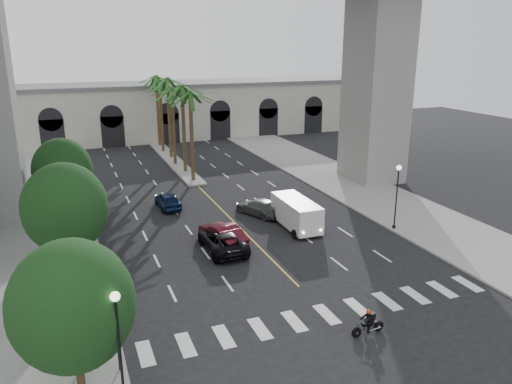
% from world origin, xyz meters
% --- Properties ---
extents(ground, '(140.00, 140.00, 0.00)m').
position_xyz_m(ground, '(0.00, 0.00, 0.00)').
color(ground, black).
rests_on(ground, ground).
extents(sidewalk_left, '(8.00, 100.00, 0.15)m').
position_xyz_m(sidewalk_left, '(-15.00, 15.00, 0.07)').
color(sidewalk_left, gray).
rests_on(sidewalk_left, ground).
extents(sidewalk_right, '(8.00, 100.00, 0.15)m').
position_xyz_m(sidewalk_right, '(15.00, 15.00, 0.07)').
color(sidewalk_right, gray).
rests_on(sidewalk_right, ground).
extents(median, '(2.00, 24.00, 0.20)m').
position_xyz_m(median, '(0.00, 38.00, 0.10)').
color(median, gray).
rests_on(median, ground).
extents(pier_building, '(71.00, 10.50, 8.50)m').
position_xyz_m(pier_building, '(0.00, 55.00, 4.27)').
color(pier_building, silver).
rests_on(pier_building, ground).
extents(palm_a, '(3.20, 3.20, 10.30)m').
position_xyz_m(palm_a, '(0.00, 28.00, 9.10)').
color(palm_a, '#47331E').
rests_on(palm_a, ground).
extents(palm_b, '(3.20, 3.20, 10.60)m').
position_xyz_m(palm_b, '(0.10, 32.00, 9.37)').
color(palm_b, '#47331E').
rests_on(palm_b, ground).
extents(palm_c, '(3.20, 3.20, 10.10)m').
position_xyz_m(palm_c, '(-0.20, 36.00, 8.91)').
color(palm_c, '#47331E').
rests_on(palm_c, ground).
extents(palm_d, '(3.20, 3.20, 10.90)m').
position_xyz_m(palm_d, '(0.15, 40.00, 9.65)').
color(palm_d, '#47331E').
rests_on(palm_d, ground).
extents(palm_e, '(3.20, 3.20, 10.40)m').
position_xyz_m(palm_e, '(-0.10, 44.00, 9.19)').
color(palm_e, '#47331E').
rests_on(palm_e, ground).
extents(palm_f, '(3.20, 3.20, 10.70)m').
position_xyz_m(palm_f, '(0.20, 48.00, 9.46)').
color(palm_f, '#47331E').
rests_on(palm_f, ground).
extents(street_tree_near, '(5.20, 5.20, 6.89)m').
position_xyz_m(street_tree_near, '(-13.00, -3.00, 4.02)').
color(street_tree_near, '#382616').
rests_on(street_tree_near, ground).
extents(street_tree_mid, '(5.44, 5.44, 7.21)m').
position_xyz_m(street_tree_mid, '(-13.00, 10.00, 4.21)').
color(street_tree_mid, '#382616').
rests_on(street_tree_mid, ground).
extents(street_tree_far, '(5.04, 5.04, 6.68)m').
position_xyz_m(street_tree_far, '(-13.00, 22.00, 3.90)').
color(street_tree_far, '#382616').
rests_on(street_tree_far, ground).
extents(lamp_post_left_near, '(0.40, 0.40, 5.35)m').
position_xyz_m(lamp_post_left_near, '(-11.40, -5.00, 3.22)').
color(lamp_post_left_near, black).
rests_on(lamp_post_left_near, ground).
extents(lamp_post_left_far, '(0.40, 0.40, 5.35)m').
position_xyz_m(lamp_post_left_far, '(-11.40, 16.00, 3.22)').
color(lamp_post_left_far, black).
rests_on(lamp_post_left_far, ground).
extents(lamp_post_right, '(0.40, 0.40, 5.35)m').
position_xyz_m(lamp_post_right, '(11.40, 8.00, 3.22)').
color(lamp_post_right, black).
rests_on(lamp_post_right, ground).
extents(traffic_signal_near, '(0.25, 0.18, 3.65)m').
position_xyz_m(traffic_signal_near, '(-11.30, -2.50, 2.51)').
color(traffic_signal_near, black).
rests_on(traffic_signal_near, ground).
extents(traffic_signal_far, '(0.25, 0.18, 3.65)m').
position_xyz_m(traffic_signal_far, '(-11.30, 1.50, 2.51)').
color(traffic_signal_far, black).
rests_on(traffic_signal_far, ground).
extents(motorcycle_rider, '(1.98, 0.53, 1.43)m').
position_xyz_m(motorcycle_rider, '(1.06, -4.00, 0.65)').
color(motorcycle_rider, black).
rests_on(motorcycle_rider, ground).
extents(car_a, '(3.10, 4.97, 1.58)m').
position_xyz_m(car_a, '(5.47, 11.64, 0.79)').
color(car_a, '#B5B7BA').
rests_on(car_a, ground).
extents(car_b, '(2.62, 5.26, 1.66)m').
position_xyz_m(car_b, '(-2.38, 10.00, 0.83)').
color(car_b, '#4C0F1A').
rests_on(car_b, ground).
extents(car_c, '(2.64, 5.58, 1.54)m').
position_xyz_m(car_c, '(-2.72, 9.03, 0.77)').
color(car_c, black).
rests_on(car_c, ground).
extents(car_d, '(3.78, 5.26, 1.41)m').
position_xyz_m(car_d, '(2.69, 15.32, 0.71)').
color(car_d, '#5E5E62').
rests_on(car_d, ground).
extents(car_e, '(1.92, 4.41, 1.48)m').
position_xyz_m(car_e, '(-4.39, 20.05, 0.74)').
color(car_e, '#0E1F42').
rests_on(car_e, ground).
extents(cargo_van, '(2.33, 5.68, 2.41)m').
position_xyz_m(cargo_van, '(4.18, 11.10, 1.34)').
color(cargo_van, silver).
rests_on(cargo_van, ground).
extents(pedestrian_a, '(0.83, 0.76, 1.89)m').
position_xyz_m(pedestrian_a, '(-11.60, 3.66, 1.10)').
color(pedestrian_a, black).
rests_on(pedestrian_a, sidewalk_left).
extents(pedestrian_b, '(0.94, 0.74, 1.92)m').
position_xyz_m(pedestrian_b, '(-15.77, 2.57, 1.11)').
color(pedestrian_b, black).
rests_on(pedestrian_b, sidewalk_left).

